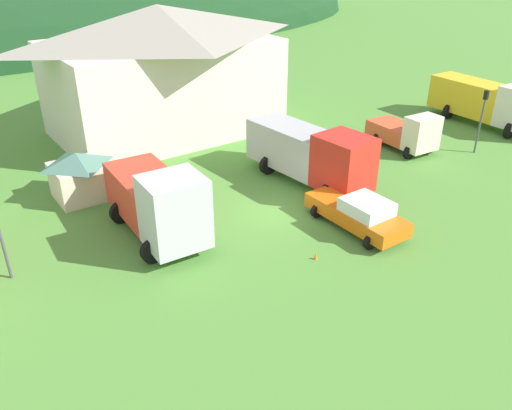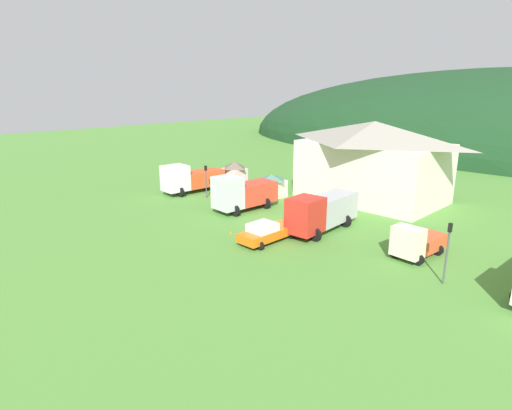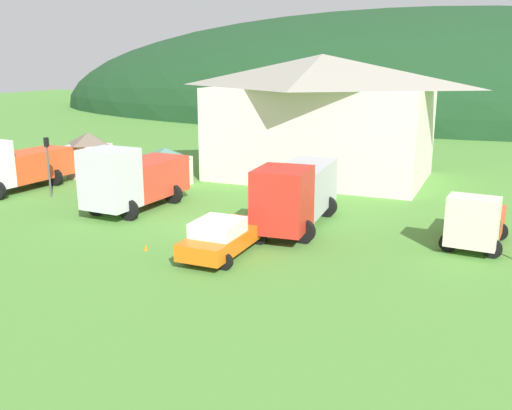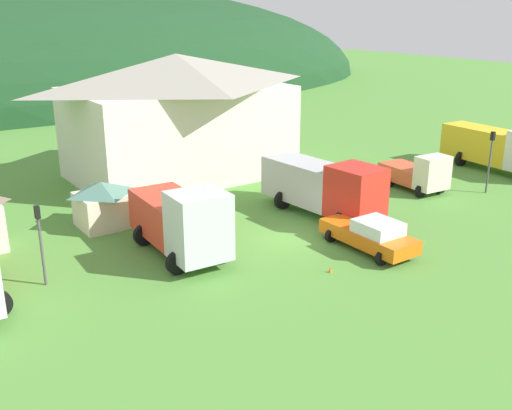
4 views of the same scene
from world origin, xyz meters
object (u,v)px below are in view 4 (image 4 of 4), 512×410
object	(u,v)px
tow_truck_silver	(182,220)
heavy_rig_striped	(501,147)
traffic_cone_near_pickup	(330,272)
depot_building	(178,114)
traffic_light_east	(490,156)
traffic_light_west	(40,236)
crane_truck_red	(325,186)
service_pickup_orange	(370,234)
play_shed_cream	(103,204)
light_truck_cream	(418,173)

from	to	relation	value
tow_truck_silver	heavy_rig_striped	size ratio (longest dim) A/B	0.80
traffic_cone_near_pickup	depot_building	bearing A→B (deg)	83.13
traffic_light_east	traffic_light_west	bearing A→B (deg)	174.01
crane_truck_red	service_pickup_orange	distance (m)	5.42
traffic_light_east	depot_building	bearing A→B (deg)	133.14
tow_truck_silver	crane_truck_red	size ratio (longest dim) A/B	0.85
traffic_light_east	play_shed_cream	bearing A→B (deg)	159.81
heavy_rig_striped	service_pickup_orange	xyz separation A→B (m)	(-18.42, -5.17, -0.98)
play_shed_cream	traffic_light_west	bearing A→B (deg)	-131.49
play_shed_cream	light_truck_cream	size ratio (longest dim) A/B	0.59
traffic_cone_near_pickup	crane_truck_red	bearing A→B (deg)	50.98
play_shed_cream	light_truck_cream	distance (m)	20.15
light_truck_cream	service_pickup_orange	bearing A→B (deg)	-56.87
service_pickup_orange	traffic_cone_near_pickup	xyz separation A→B (m)	(-3.38, -0.87, -0.83)
traffic_cone_near_pickup	traffic_light_east	bearing A→B (deg)	11.42
depot_building	traffic_light_east	size ratio (longest dim) A/B	3.84
traffic_light_west	traffic_light_east	xyz separation A→B (m)	(27.49, -2.88, 0.22)
heavy_rig_striped	traffic_light_west	xyz separation A→B (m)	(-32.82, 0.17, 0.45)
crane_truck_red	heavy_rig_striped	size ratio (longest dim) A/B	0.95
traffic_light_west	traffic_cone_near_pickup	size ratio (longest dim) A/B	6.30
service_pickup_orange	traffic_light_west	bearing A→B (deg)	-110.12
tow_truck_silver	traffic_light_west	size ratio (longest dim) A/B	1.89
depot_building	traffic_light_east	distance (m)	20.91
play_shed_cream	crane_truck_red	distance (m)	12.43
crane_truck_red	traffic_light_west	size ratio (longest dim) A/B	2.24
heavy_rig_striped	traffic_light_east	world-z (taller)	traffic_light_east
depot_building	service_pickup_orange	xyz separation A→B (m)	(1.15, -17.65, -3.55)
tow_truck_silver	service_pickup_orange	size ratio (longest dim) A/B	1.32
depot_building	crane_truck_red	xyz separation A→B (m)	(2.63, -12.53, -2.55)
tow_truck_silver	light_truck_cream	distance (m)	17.79
heavy_rig_striped	traffic_light_west	bearing A→B (deg)	-87.78
tow_truck_silver	traffic_light_east	size ratio (longest dim) A/B	1.71
depot_building	crane_truck_red	distance (m)	13.05
traffic_light_west	traffic_cone_near_pickup	distance (m)	12.85
play_shed_cream	crane_truck_red	bearing A→B (deg)	-27.14
depot_building	traffic_light_east	bearing A→B (deg)	-46.86
crane_truck_red	depot_building	bearing A→B (deg)	-171.94
depot_building	tow_truck_silver	size ratio (longest dim) A/B	2.25
light_truck_cream	play_shed_cream	bearing A→B (deg)	-101.15
light_truck_cream	traffic_cone_near_pickup	bearing A→B (deg)	-60.25
play_shed_cream	traffic_light_west	size ratio (longest dim) A/B	0.77
traffic_light_east	heavy_rig_striped	bearing A→B (deg)	26.95
depot_building	light_truck_cream	size ratio (longest dim) A/B	3.25
heavy_rig_striped	service_pickup_orange	size ratio (longest dim) A/B	1.65
tow_truck_silver	traffic_cone_near_pickup	world-z (taller)	tow_truck_silver
light_truck_cream	heavy_rig_striped	bearing A→B (deg)	93.01
depot_building	traffic_light_east	xyz separation A→B (m)	(14.24, -15.20, -1.90)
service_pickup_orange	traffic_cone_near_pickup	bearing A→B (deg)	-75.33
light_truck_cream	traffic_light_west	size ratio (longest dim) A/B	1.31
play_shed_cream	heavy_rig_striped	world-z (taller)	heavy_rig_striped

